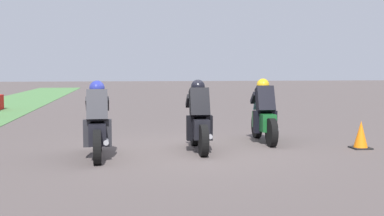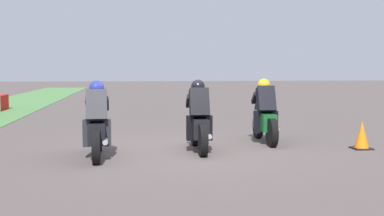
# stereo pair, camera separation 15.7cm
# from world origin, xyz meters

# --- Properties ---
(ground_plane) EXTENTS (120.00, 120.00, 0.00)m
(ground_plane) POSITION_xyz_m (0.00, 0.00, 0.00)
(ground_plane) COLOR #524846
(rider_lane_a) EXTENTS (2.04, 0.55, 1.51)m
(rider_lane_a) POSITION_xyz_m (0.96, -1.86, 0.62)
(rider_lane_a) COLOR black
(rider_lane_a) RESTS_ON ground_plane
(rider_lane_b) EXTENTS (2.04, 0.54, 1.51)m
(rider_lane_b) POSITION_xyz_m (0.02, -0.14, 0.62)
(rider_lane_b) COLOR black
(rider_lane_b) RESTS_ON ground_plane
(rider_lane_c) EXTENTS (2.04, 0.55, 1.51)m
(rider_lane_c) POSITION_xyz_m (-0.49, 1.95, 0.62)
(rider_lane_c) COLOR black
(rider_lane_c) RESTS_ON ground_plane
(traffic_cone) EXTENTS (0.40, 0.40, 0.61)m
(traffic_cone) POSITION_xyz_m (-0.25, -3.68, 0.28)
(traffic_cone) COLOR black
(traffic_cone) RESTS_ON ground_plane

